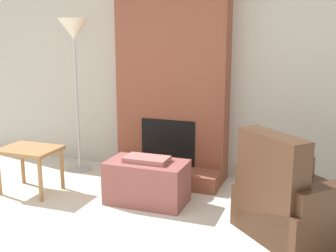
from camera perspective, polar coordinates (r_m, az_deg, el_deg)
The scene contains 6 objects.
wall_back at distance 5.23m, azimuth 1.29°, elevation 7.66°, with size 7.13×0.06×2.60m, color #BCB7AD.
fireplace at distance 5.04m, azimuth 0.51°, elevation 6.40°, with size 1.35×0.67×2.60m.
ottoman at distance 4.42m, azimuth -2.87°, elevation -7.49°, with size 0.82×0.46×0.50m.
armchair at distance 3.88m, azimuth 16.72°, elevation -10.19°, with size 1.24×1.24×0.94m.
side_table at distance 4.89m, azimuth -18.23°, elevation -3.73°, with size 0.62×0.47×0.51m.
floor_lamp_left at distance 5.37m, azimuth -12.62°, elevation 11.59°, with size 0.37×0.37×1.92m.
Camera 1 is at (1.67, -2.16, 1.74)m, focal length 45.00 mm.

